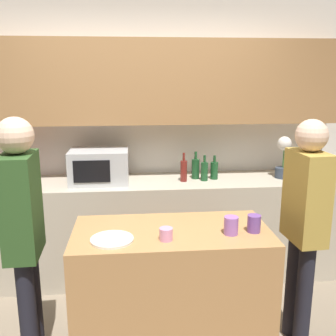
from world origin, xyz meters
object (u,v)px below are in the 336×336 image
object	(u,v)px
bottle_0	(184,170)
person_center	(305,216)
microwave	(99,166)
bottle_3	(214,170)
person_left	(23,227)
bottle_2	(204,171)
cup_1	(231,225)
potted_plant	(283,157)
bottle_1	(196,168)
cup_2	(254,224)
toaster	(18,174)
plate_on_island	(112,239)
cup_0	(166,234)

from	to	relation	value
bottle_0	person_center	size ratio (longest dim) A/B	0.16
microwave	person_center	size ratio (longest dim) A/B	0.32
bottle_3	person_left	world-z (taller)	person_left
bottle_2	cup_1	size ratio (longest dim) A/B	2.10
cup_1	potted_plant	bearing A→B (deg)	56.75
potted_plant	bottle_2	size ratio (longest dim) A/B	1.66
bottle_1	cup_2	size ratio (longest dim) A/B	2.32
bottle_3	bottle_1	bearing A→B (deg)	168.80
microwave	bottle_2	bearing A→B (deg)	-1.56
person_center	toaster	bearing A→B (deg)	59.83
microwave	bottle_0	bearing A→B (deg)	-2.49
bottle_3	person_left	xyz separation A→B (m)	(-1.43, -1.19, -0.03)
bottle_2	potted_plant	bearing A→B (deg)	2.09
potted_plant	cup_2	xyz separation A→B (m)	(-0.66, -1.21, -0.16)
bottle_3	plate_on_island	bearing A→B (deg)	-124.80
person_left	bottle_1	bearing A→B (deg)	131.88
potted_plant	cup_0	world-z (taller)	potted_plant
plate_on_island	bottle_3	bearing A→B (deg)	55.20
cup_2	cup_1	bearing A→B (deg)	-171.62
bottle_1	person_left	xyz separation A→B (m)	(-1.26, -1.22, -0.05)
bottle_1	plate_on_island	size ratio (longest dim) A/B	0.98
bottle_1	person_left	size ratio (longest dim) A/B	0.15
toaster	bottle_0	size ratio (longest dim) A/B	0.98
toaster	potted_plant	distance (m)	2.43
bottle_2	bottle_3	size ratio (longest dim) A/B	1.07
plate_on_island	person_center	xyz separation A→B (m)	(1.29, 0.19, 0.03)
cup_2	person_center	size ratio (longest dim) A/B	0.07
bottle_3	toaster	bearing A→B (deg)	-179.38
bottle_0	person_center	xyz separation A→B (m)	(0.69, -1.04, -0.08)
toaster	cup_1	distance (m)	2.03
bottle_0	cup_2	xyz separation A→B (m)	(0.29, -1.18, -0.06)
person_left	person_center	world-z (taller)	person_left
toaster	person_center	distance (m)	2.42
microwave	person_left	size ratio (longest dim) A/B	0.31
cup_1	plate_on_island	bearing A→B (deg)	-177.54
bottle_2	bottle_0	bearing A→B (deg)	-177.87
bottle_0	bottle_2	bearing A→B (deg)	2.13
bottle_3	person_center	distance (m)	1.16
cup_0	bottle_1	bearing A→B (deg)	73.51
bottle_0	bottle_1	bearing A→B (deg)	35.45
person_left	microwave	bearing A→B (deg)	159.99
bottle_2	cup_1	xyz separation A→B (m)	(-0.05, -1.21, -0.05)
cup_0	microwave	bearing A→B (deg)	110.83
potted_plant	person_center	world-z (taller)	person_center
bottle_1	bottle_2	world-z (taller)	bottle_1
bottle_0	person_left	size ratio (longest dim) A/B	0.16
microwave	toaster	world-z (taller)	microwave
potted_plant	cup_2	world-z (taller)	potted_plant
bottle_1	person_left	distance (m)	1.76
microwave	potted_plant	world-z (taller)	potted_plant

